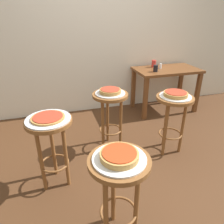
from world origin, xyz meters
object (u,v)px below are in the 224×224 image
Objects in this scene: pizza_rear at (110,91)px; stool_foreground at (119,181)px; pizza_leftside at (176,94)px; serving_plate_rear at (110,93)px; cup_far_edge at (154,64)px; serving_plate_leftside at (175,96)px; condiment_shaker at (161,66)px; stool_rear at (110,108)px; dining_table at (166,76)px; serving_plate_middle at (48,119)px; pizza_middle at (48,117)px; serving_plate_foreground at (119,159)px; stool_middle at (51,137)px; pizza_foreground at (119,155)px; cup_near_edge at (156,68)px; stool_leftside at (173,111)px.

stool_foreground is at bearing -103.28° from pizza_rear.
stool_foreground is 2.70× the size of pizza_leftside.
serving_plate_rear is 1.43m from cup_far_edge.
serving_plate_leftside is 0.73m from pizza_rear.
serving_plate_leftside is 1.24m from condiment_shaker.
condiment_shaker is (0.44, 1.16, 0.04)m from serving_plate_leftside.
serving_plate_rear is (0.00, -0.00, 0.19)m from stool_rear.
pizza_leftside is 0.25× the size of dining_table.
pizza_rear is 0.24× the size of dining_table.
dining_table is 13.29× the size of condiment_shaker.
stool_foreground is at bearing -58.62° from serving_plate_middle.
serving_plate_rear is 1.46m from dining_table.
condiment_shaker reaches higher than serving_plate_middle.
condiment_shaker reaches higher than dining_table.
pizza_middle is 2.23m from condiment_shaker.
serving_plate_foreground reaches higher than stool_foreground.
pizza_foreground is at bearing -58.62° from stool_middle.
condiment_shaker reaches higher than stool_middle.
serving_plate_leftside is (1.36, 0.16, -0.02)m from pizza_middle.
stool_middle is 1.82× the size of serving_plate_middle.
serving_plate_leftside and serving_plate_rear have the same top height.
serving_plate_leftside is (1.36, 0.16, 0.00)m from serving_plate_middle.
pizza_middle is 1.17× the size of pizza_rear.
pizza_rear is at bearing -116.57° from serving_plate_rear.
pizza_foreground reaches higher than serving_plate_leftside.
condiment_shaker is at bearing 36.39° from stool_middle.
serving_plate_leftside is at bearing 6.88° from pizza_middle.
serving_plate_leftside is at bearing 42.55° from stool_foreground.
cup_near_edge reaches higher than stool_foreground.
condiment_shaker is at bearing 69.40° from pizza_leftside.
pizza_leftside is 0.37× the size of stool_rear.
serving_plate_foreground is at bearing -126.62° from dining_table.
serving_plate_rear is at bearing -141.86° from condiment_shaker.
stool_leftside is at bearing 42.55° from pizza_foreground.
pizza_rear is (0.70, 0.46, 0.03)m from serving_plate_middle.
serving_plate_rear is 1.40m from condiment_shaker.
pizza_foreground is at bearing -58.62° from serving_plate_middle.
pizza_leftside is 1.24m from condiment_shaker.
pizza_foreground is 0.72× the size of serving_plate_leftside.
condiment_shaker is (1.10, 0.86, 0.23)m from stool_rear.
pizza_leftside is at bearing -106.28° from cup_far_edge.
stool_foreground is at bearing 0.00° from pizza_foreground.
pizza_middle is 2.29m from dining_table.
condiment_shaker is at bearing 55.80° from serving_plate_foreground.
pizza_leftside is at bearing 42.55° from serving_plate_foreground.
serving_plate_foreground is 1.02× the size of serving_plate_rear.
pizza_foreground is 1.21m from stool_rear.
stool_leftside is 2.89× the size of pizza_rear.
dining_table reaches higher than stool_foreground.
stool_middle is 9.14× the size of condiment_shaker.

